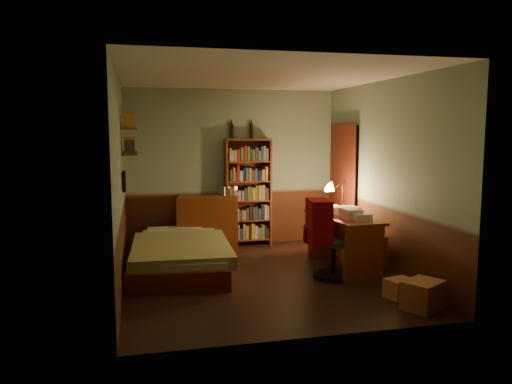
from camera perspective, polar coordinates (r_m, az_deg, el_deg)
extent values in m
cube|color=black|center=(6.69, 0.50, -9.74)|extent=(3.50, 4.00, 0.02)
cube|color=silver|center=(6.44, 0.52, 13.18)|extent=(3.50, 4.00, 0.02)
cube|color=gray|center=(8.39, -2.76, 2.79)|extent=(3.50, 0.02, 2.60)
cube|color=gray|center=(6.25, -15.36, 1.09)|extent=(0.02, 4.00, 2.60)
cube|color=gray|center=(7.06, 14.53, 1.77)|extent=(0.02, 4.00, 2.60)
cube|color=gray|center=(4.52, 6.58, -0.91)|extent=(3.50, 0.02, 2.60)
cube|color=black|center=(8.24, 10.02, 0.52)|extent=(0.06, 0.90, 2.00)
cube|color=#48170B|center=(8.23, 9.80, 0.51)|extent=(0.02, 0.98, 2.08)
cube|color=olive|center=(7.10, -8.72, -5.90)|extent=(1.45, 2.41, 0.68)
cube|color=maroon|center=(8.19, -5.47, -3.46)|extent=(1.05, 0.67, 0.86)
cube|color=#B2B2B7|center=(8.29, -3.23, 0.20)|extent=(0.32, 0.29, 0.14)
cube|color=maroon|center=(8.32, -0.92, -0.05)|extent=(0.77, 0.26, 1.79)
cylinder|color=black|center=(8.32, -2.80, 6.95)|extent=(0.08, 0.08, 0.24)
cylinder|color=black|center=(8.38, -0.53, 6.98)|extent=(0.07, 0.07, 0.25)
cube|color=maroon|center=(7.09, 9.88, -5.65)|extent=(0.69, 1.45, 0.75)
cube|color=silver|center=(7.08, 10.69, -2.10)|extent=(0.22, 0.29, 0.11)
cone|color=black|center=(7.70, 9.87, 0.76)|extent=(0.26, 0.26, 0.68)
cube|color=#2B4D31|center=(6.59, 8.87, -4.83)|extent=(0.64, 0.58, 1.15)
cube|color=maroon|center=(6.65, 7.08, 2.81)|extent=(0.29, 0.50, 0.57)
cube|color=maroon|center=(7.33, -14.19, 4.32)|extent=(0.20, 0.90, 0.03)
cube|color=maroon|center=(7.32, -14.27, 7.05)|extent=(0.20, 0.90, 0.03)
cube|color=black|center=(6.86, -14.83, 1.19)|extent=(0.04, 0.32, 0.26)
cube|color=#A86D3E|center=(5.79, 18.54, -11.10)|extent=(0.52, 0.49, 0.31)
cube|color=#A86D3E|center=(6.10, 16.12, -10.52)|extent=(0.36, 0.32, 0.22)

